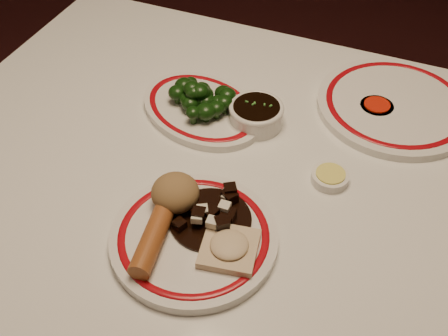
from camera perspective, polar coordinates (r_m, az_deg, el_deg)
dining_table at (r=1.04m, az=1.89°, el=-3.96°), size 1.20×0.90×0.75m
main_plate at (r=0.86m, az=-3.08°, el=-7.08°), size 0.34×0.34×0.02m
rice_mound at (r=0.88m, az=-4.98°, el=-2.52°), size 0.08×0.08×0.05m
spring_roll at (r=0.84m, az=-7.32°, el=-7.30°), size 0.05×0.12×0.03m
fried_wonton at (r=0.83m, az=0.54°, el=-8.05°), size 0.09×0.09×0.02m
stirfry_heap at (r=0.87m, az=-1.20°, el=-4.77°), size 0.13×0.13×0.03m
broccoli_plate at (r=1.08m, az=-2.28°, el=6.02°), size 0.31×0.29×0.02m
broccoli_pile at (r=1.06m, az=-2.38°, el=7.21°), size 0.13×0.11×0.05m
soy_bowl at (r=1.05m, az=3.28°, el=5.37°), size 0.10×0.10×0.04m
sweet_sour_dish at (r=1.12m, az=15.22°, el=5.89°), size 0.06×0.06×0.02m
mustard_dish at (r=0.97m, az=10.72°, el=-0.91°), size 0.06×0.06×0.02m
far_plate at (r=1.14m, az=17.03°, el=6.14°), size 0.35×0.35×0.02m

